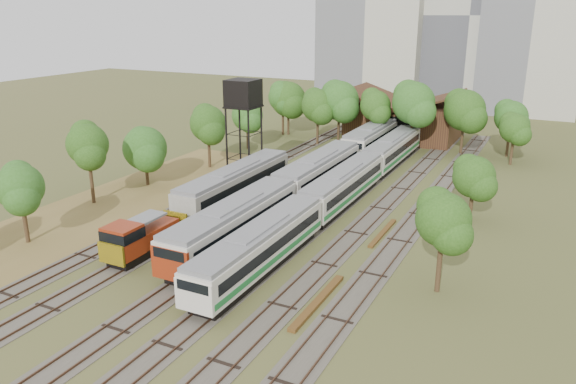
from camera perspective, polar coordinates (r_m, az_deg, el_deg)
The scene contains 17 objects.
ground at distance 39.25m, azimuth -10.78°, elevation -11.47°, with size 240.00×240.00×0.00m, color #475123.
dry_grass_patch at distance 55.92m, azimuth -20.68°, elevation -3.14°, with size 14.00×60.00×0.04m, color brown.
tracks at distance 59.42m, azimuth 3.27°, elevation -0.70°, with size 24.60×80.00×0.19m.
railcar_red_set at distance 53.92m, azimuth -0.64°, elevation -0.36°, with size 3.20×34.58×3.96m.
railcar_green_set at distance 57.66m, azimuth 5.63°, elevation 0.57°, with size 2.88×52.08×3.56m.
railcar_rear at distance 78.28m, azimuth 8.54°, elevation 5.31°, with size 3.21×16.08×3.98m.
shunter_locomotive at distance 46.87m, azimuth -14.90°, elevation -4.61°, with size 2.51×8.10×3.29m.
old_grey_coach at distance 57.85m, azimuth -5.34°, elevation 0.81°, with size 3.03×18.00×3.75m.
water_tower at distance 63.66m, azimuth -4.58°, elevation 9.69°, with size 3.40×3.40×11.75m.
rail_pile_near at distance 39.06m, azimuth 3.04°, elevation -11.07°, with size 0.55×8.24×0.27m, color brown.
rail_pile_far at distance 50.96m, azimuth 9.60°, elevation -4.11°, with size 0.44×7.03×0.23m, color brown.
maintenance_shed at distance 89.13m, azimuth 11.64°, elevation 7.22°, with size 16.45×11.55×7.58m.
tree_band_left at distance 69.60m, azimuth -9.86°, elevation 6.35°, with size 7.93×64.18×8.38m.
tree_band_far at distance 81.43m, azimuth 9.89°, elevation 8.70°, with size 38.24×9.57×9.88m.
tree_band_right at distance 56.83m, azimuth 19.28°, elevation 2.44°, with size 5.11×42.53×7.37m.
tower_left at distance 127.98m, azimuth 9.11°, elevation 18.70°, with size 22.00×16.00×42.00m, color #B9B4A2.
tower_centre at distance 128.23m, azimuth 18.67°, elevation 16.68°, with size 20.00×18.00×36.00m, color #B8B6A7.
Camera 1 is at (21.41, -26.75, 19.15)m, focal length 35.00 mm.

